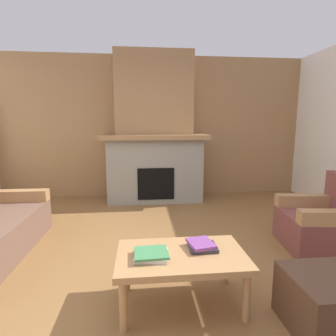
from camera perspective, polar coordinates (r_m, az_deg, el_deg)
ground at (r=2.78m, az=0.29°, el=-21.50°), size 9.00×9.00×0.00m
wall_back_wood_panel at (r=5.38m, az=-3.13°, el=8.59°), size 6.00×0.12×2.70m
fireplace at (r=5.01m, az=-2.90°, el=6.39°), size 1.90×0.82×2.70m
armchair at (r=3.62m, az=30.03°, el=-10.15°), size 0.85×0.85×0.85m
coffee_table at (r=2.22m, az=2.86°, el=-18.88°), size 1.00×0.60×0.43m
ottoman at (r=2.35m, az=30.63°, el=-23.53°), size 0.52×0.52×0.40m
book_stack_near_edge at (r=2.12m, az=-3.56°, el=-17.83°), size 0.27×0.25×0.05m
book_stack_center at (r=2.27m, az=7.20°, el=-15.98°), size 0.24×0.25×0.06m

